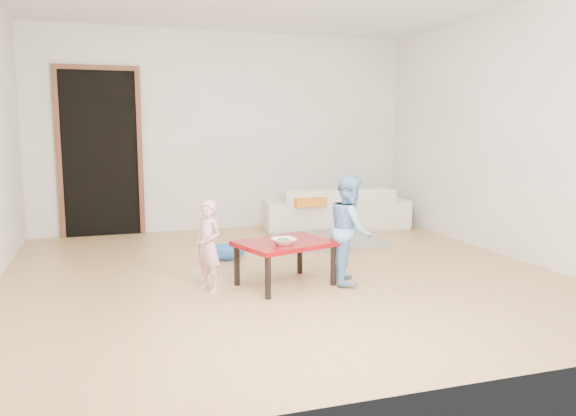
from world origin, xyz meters
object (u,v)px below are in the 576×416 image
bowl (284,241)px  sofa (335,208)px  red_table (285,263)px  child_pink (208,246)px  basin (227,253)px  child_blue (350,229)px

bowl → sofa: bearing=59.2°
sofa → bowl: 2.98m
sofa → red_table: 2.85m
bowl → child_pink: bearing=167.6°
sofa → basin: 2.20m
sofa → child_blue: size_ratio=2.02×
red_table → child_pink: size_ratio=1.01×
sofa → child_pink: (-2.14, -2.42, 0.10)m
sofa → red_table: size_ratio=2.46×
child_blue → child_pink: bearing=104.5°
sofa → child_pink: bearing=55.6°
basin → bowl: bearing=-79.5°
sofa → child_blue: 2.68m
red_table → child_pink: (-0.66, 0.02, 0.19)m
red_table → bowl: bearing=-112.6°
child_pink → basin: bearing=130.6°
bowl → basin: bearing=100.5°
sofa → red_table: sofa is taller
sofa → bowl: (-1.52, -2.55, 0.14)m
child_pink → bowl: bearing=47.3°
sofa → basin: (-1.75, -1.31, -0.22)m
sofa → child_blue: child_blue is taller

